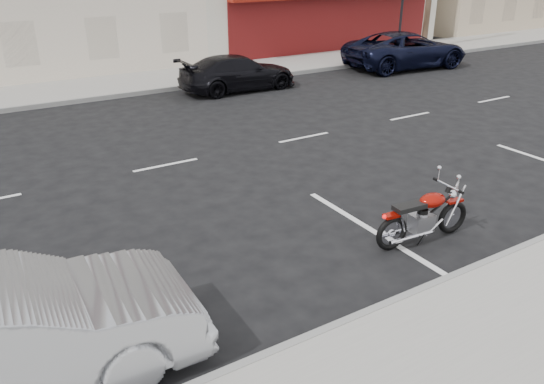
{
  "coord_description": "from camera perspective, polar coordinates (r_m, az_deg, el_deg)",
  "views": [
    {
      "loc": [
        -6.0,
        -11.36,
        4.59
      ],
      "look_at": [
        -1.59,
        -4.17,
        0.8
      ],
      "focal_mm": 35.0,
      "sensor_mm": 36.0,
      "label": 1
    }
  ],
  "objects": [
    {
      "name": "suv_far",
      "position": [
        24.67,
        14.23,
        14.6
      ],
      "size": [
        5.79,
        3.03,
        1.56
      ],
      "primitive_type": "imported",
      "rotation": [
        0.0,
        0.0,
        1.49
      ],
      "color": "black",
      "rests_on": "ground"
    },
    {
      "name": "motorcycle",
      "position": [
        9.94,
        19.01,
        -1.84
      ],
      "size": [
        1.96,
        0.65,
        0.98
      ],
      "rotation": [
        0.0,
        0.0,
        -0.09
      ],
      "color": "black",
      "rests_on": "ground"
    },
    {
      "name": "ground",
      "position": [
        13.64,
        -3.48,
        4.5
      ],
      "size": [
        120.0,
        120.0,
        0.0
      ],
      "primitive_type": "plane",
      "color": "black",
      "rests_on": "ground"
    },
    {
      "name": "car_far",
      "position": [
        19.88,
        -3.68,
        12.68
      ],
      "size": [
        4.39,
        1.79,
        1.28
      ],
      "primitive_type": "imported",
      "rotation": [
        0.0,
        0.0,
        1.57
      ],
      "color": "black",
      "rests_on": "ground"
    },
    {
      "name": "fire_hydrant",
      "position": [
        27.11,
        10.93,
        15.17
      ],
      "size": [
        0.2,
        0.2,
        0.72
      ],
      "color": "beige",
      "rests_on": "sidewalk_far"
    },
    {
      "name": "traffic_light",
      "position": [
        27.79,
        13.97,
        19.34
      ],
      "size": [
        0.26,
        0.3,
        3.8
      ],
      "color": "black",
      "rests_on": "sidewalk_far"
    }
  ]
}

